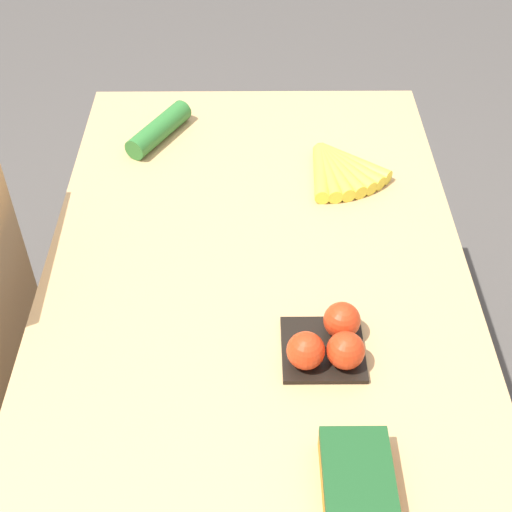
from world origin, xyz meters
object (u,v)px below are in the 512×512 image
object	(u,v)px
tomato_pack	(330,342)
carrot_bag	(357,478)
cucumber_near	(159,129)
banana_bunch	(338,169)

from	to	relation	value
tomato_pack	carrot_bag	bearing A→B (deg)	-175.35
tomato_pack	cucumber_near	world-z (taller)	tomato_pack
tomato_pack	carrot_bag	xyz separation A→B (m)	(-0.25, -0.02, -0.01)
banana_bunch	cucumber_near	bearing A→B (deg)	70.35
banana_bunch	tomato_pack	size ratio (longest dim) A/B	1.38
tomato_pack	carrot_bag	distance (m)	0.25
banana_bunch	carrot_bag	xyz separation A→B (m)	(-0.78, 0.04, 0.01)
banana_bunch	tomato_pack	distance (m)	0.53
cucumber_near	banana_bunch	bearing A→B (deg)	-109.65
tomato_pack	cucumber_near	xyz separation A→B (m)	(0.68, 0.36, -0.01)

